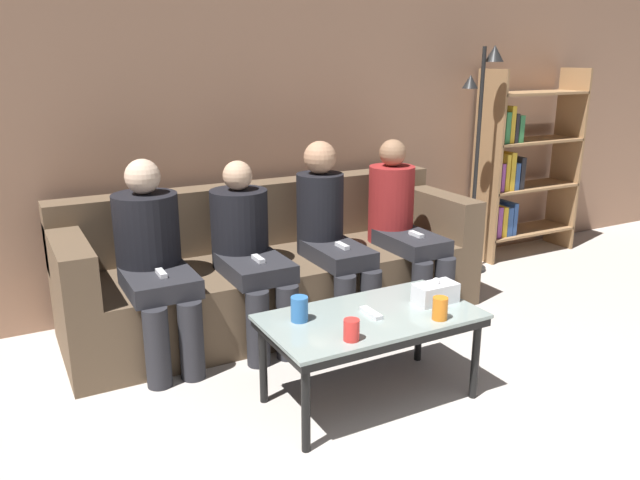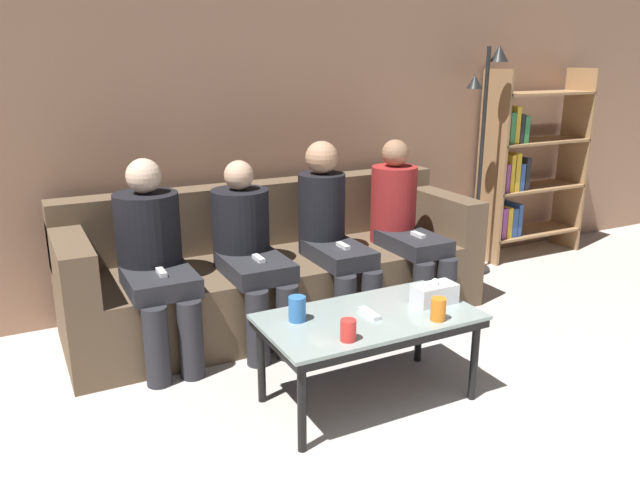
{
  "view_description": "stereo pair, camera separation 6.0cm",
  "coord_description": "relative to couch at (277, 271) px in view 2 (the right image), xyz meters",
  "views": [
    {
      "loc": [
        -1.55,
        -0.44,
        1.65
      ],
      "look_at": [
        0.0,
        2.45,
        0.69
      ],
      "focal_mm": 35.0,
      "sensor_mm": 36.0,
      "label": 1
    },
    {
      "loc": [
        -1.5,
        -0.46,
        1.65
      ],
      "look_at": [
        0.0,
        2.45,
        0.69
      ],
      "focal_mm": 35.0,
      "sensor_mm": 36.0,
      "label": 2
    }
  ],
  "objects": [
    {
      "name": "wall_back",
      "position": [
        0.0,
        0.5,
        0.99
      ],
      "size": [
        12.0,
        0.06,
        2.6
      ],
      "color": "#9E755B",
      "rests_on": "ground_plane"
    },
    {
      "name": "couch",
      "position": [
        0.0,
        0.0,
        0.0
      ],
      "size": [
        2.65,
        0.85,
        0.85
      ],
      "color": "brown",
      "rests_on": "ground_plane"
    },
    {
      "name": "coffee_table",
      "position": [
        -0.02,
        -1.17,
        0.1
      ],
      "size": [
        1.04,
        0.56,
        0.46
      ],
      "color": "#8C9E99",
      "rests_on": "ground_plane"
    },
    {
      "name": "cup_near_left",
      "position": [
        -0.25,
        -1.37,
        0.19
      ],
      "size": [
        0.07,
        0.07,
        0.1
      ],
      "color": "red",
      "rests_on": "coffee_table"
    },
    {
      "name": "cup_near_right",
      "position": [
        -0.36,
        -1.07,
        0.2
      ],
      "size": [
        0.08,
        0.08,
        0.12
      ],
      "color": "#3372BF",
      "rests_on": "coffee_table"
    },
    {
      "name": "cup_far_center",
      "position": [
        0.24,
        -1.37,
        0.2
      ],
      "size": [
        0.07,
        0.07,
        0.11
      ],
      "color": "orange",
      "rests_on": "coffee_table"
    },
    {
      "name": "tissue_box",
      "position": [
        0.35,
        -1.19,
        0.19
      ],
      "size": [
        0.22,
        0.12,
        0.13
      ],
      "color": "white",
      "rests_on": "coffee_table"
    },
    {
      "name": "game_remote",
      "position": [
        -0.02,
        -1.17,
        0.15
      ],
      "size": [
        0.04,
        0.15,
        0.02
      ],
      "color": "white",
      "rests_on": "coffee_table"
    },
    {
      "name": "bookshelf",
      "position": [
        2.35,
        0.27,
        0.43
      ],
      "size": [
        0.95,
        0.32,
        1.56
      ],
      "color": "#9E754C",
      "rests_on": "ground_plane"
    },
    {
      "name": "standing_lamp",
      "position": [
        1.78,
        0.13,
        0.75
      ],
      "size": [
        0.31,
        0.26,
        1.73
      ],
      "color": "black",
      "rests_on": "ground_plane"
    },
    {
      "name": "seated_person_left_end",
      "position": [
        -0.82,
        -0.2,
        0.29
      ],
      "size": [
        0.36,
        0.68,
        1.12
      ],
      "color": "#28282D",
      "rests_on": "ground_plane"
    },
    {
      "name": "seated_person_mid_left",
      "position": [
        -0.27,
        -0.22,
        0.26
      ],
      "size": [
        0.34,
        0.7,
        1.07
      ],
      "color": "#28282D",
      "rests_on": "ground_plane"
    },
    {
      "name": "seated_person_mid_right",
      "position": [
        0.27,
        -0.23,
        0.29
      ],
      "size": [
        0.31,
        0.69,
        1.15
      ],
      "color": "#28282D",
      "rests_on": "ground_plane"
    },
    {
      "name": "seated_person_right_end",
      "position": [
        0.82,
        -0.24,
        0.28
      ],
      "size": [
        0.31,
        0.71,
        1.13
      ],
      "color": "#28282D",
      "rests_on": "ground_plane"
    }
  ]
}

